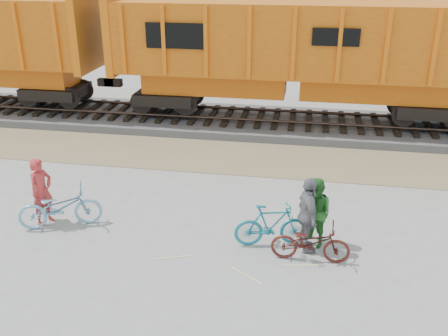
{
  "coord_description": "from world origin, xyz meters",
  "views": [
    {
      "loc": [
        1.86,
        -10.19,
        6.47
      ],
      "look_at": [
        -0.17,
        1.5,
        1.34
      ],
      "focal_mm": 40.0,
      "sensor_mm": 36.0,
      "label": 1
    }
  ],
  "objects": [
    {
      "name": "bicycle_blue",
      "position": [
        -4.15,
        0.13,
        0.54
      ],
      "size": [
        2.18,
        1.47,
        1.09
      ],
      "primitive_type": "imported",
      "rotation": [
        0.0,
        0.0,
        1.97
      ],
      "color": "#71ACCE",
      "rests_on": "ground"
    },
    {
      "name": "person_woman",
      "position": [
        2.03,
        0.04,
        0.93
      ],
      "size": [
        0.75,
        1.18,
        1.87
      ],
      "primitive_type": "imported",
      "rotation": [
        0.0,
        0.0,
        1.87
      ],
      "color": "slate",
      "rests_on": "ground"
    },
    {
      "name": "ground",
      "position": [
        0.0,
        0.0,
        0.0
      ],
      "size": [
        120.0,
        120.0,
        0.0
      ],
      "primitive_type": "plane",
      "color": "#9E9E99",
      "rests_on": "ground"
    },
    {
      "name": "person_man",
      "position": [
        2.22,
        0.35,
        0.85
      ],
      "size": [
        1.03,
        1.05,
        1.7
      ],
      "primitive_type": "imported",
      "rotation": [
        0.0,
        0.0,
        -0.86
      ],
      "color": "#2C7129",
      "rests_on": "ground"
    },
    {
      "name": "gravel_strip",
      "position": [
        0.0,
        5.5,
        0.01
      ],
      "size": [
        120.0,
        3.0,
        0.02
      ],
      "primitive_type": "cube",
      "color": "#9B8460",
      "rests_on": "ground"
    },
    {
      "name": "bicycle_maroon",
      "position": [
        2.13,
        -0.36,
        0.47
      ],
      "size": [
        1.78,
        0.63,
        0.93
      ],
      "primitive_type": "imported",
      "rotation": [
        0.0,
        0.0,
        1.58
      ],
      "color": "#501B16",
      "rests_on": "ground"
    },
    {
      "name": "bicycle_teal",
      "position": [
        1.22,
        0.15,
        0.54
      ],
      "size": [
        1.86,
        0.91,
        1.07
      ],
      "primitive_type": "imported",
      "rotation": [
        0.0,
        0.0,
        1.81
      ],
      "color": "#13768D",
      "rests_on": "ground"
    },
    {
      "name": "hopper_car_center",
      "position": [
        1.25,
        9.0,
        3.01
      ],
      "size": [
        14.0,
        3.13,
        4.65
      ],
      "color": "black",
      "rests_on": "track"
    },
    {
      "name": "track",
      "position": [
        0.0,
        9.0,
        0.47
      ],
      "size": [
        120.0,
        2.6,
        0.24
      ],
      "color": "black",
      "rests_on": "ballast_bed"
    },
    {
      "name": "ballast_bed",
      "position": [
        0.0,
        9.0,
        0.15
      ],
      "size": [
        120.0,
        4.0,
        0.3
      ],
      "primitive_type": "cube",
      "color": "slate",
      "rests_on": "ground"
    },
    {
      "name": "person_solo",
      "position": [
        -4.65,
        0.23,
        0.9
      ],
      "size": [
        0.62,
        0.76,
        1.79
      ],
      "primitive_type": "imported",
      "rotation": [
        0.0,
        0.0,
        1.24
      ],
      "color": "#BE3231",
      "rests_on": "ground"
    }
  ]
}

